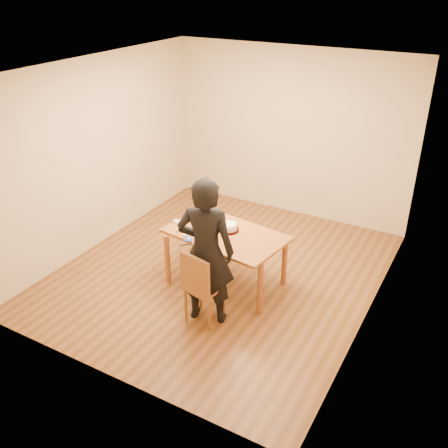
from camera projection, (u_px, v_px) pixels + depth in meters
The scene contains 16 objects.
room_shell at pixel (233, 172), 6.49m from camera, with size 4.00×4.50×2.70m.
dining_table at pixel (226, 234), 6.26m from camera, with size 1.47×0.88×0.04m, color brown.
dining_chair at pixel (205, 287), 5.73m from camera, with size 0.38×0.38×0.04m, color brown.
cake_plate at pixel (229, 230), 6.31m from camera, with size 0.26×0.26×0.02m, color red.
cake at pixel (229, 227), 6.29m from camera, with size 0.21×0.21×0.07m, color white.
frosting_dome at pixel (229, 224), 6.27m from camera, with size 0.20×0.20×0.03m, color white.
frosting_tub at pixel (206, 240), 6.03m from camera, with size 0.08×0.08×0.07m, color white.
frosting_lid at pixel (189, 239), 6.10m from camera, with size 0.11×0.11×0.01m, color #18379C.
frosting_dollop at pixel (189, 238), 6.10m from camera, with size 0.04×0.04×0.02m, color white.
ramekin_green at pixel (186, 235), 6.18m from camera, with size 0.08×0.08×0.04m, color white.
ramekin_yellow at pixel (177, 222), 6.49m from camera, with size 0.08×0.08×0.04m, color white.
ramekin_multi at pixel (181, 230), 6.29m from camera, with size 0.09×0.09×0.04m, color white.
candy_box_pink at pixel (198, 211), 6.81m from camera, with size 0.14×0.07×0.02m, color #C12D59.
candy_box_green at pixel (198, 209), 6.80m from camera, with size 0.13×0.07×0.02m, color green.
spatula at pixel (185, 245), 5.99m from camera, with size 0.16×0.02×0.01m, color black.
person at pixel (206, 252), 5.56m from camera, with size 0.65×0.43×1.79m, color black.
Camera 1 is at (2.87, -5.01, 3.73)m, focal length 40.00 mm.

